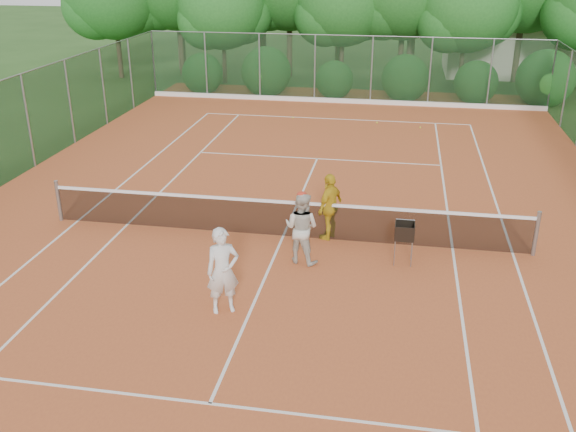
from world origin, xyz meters
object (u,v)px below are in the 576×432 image
(player_yellow, at_px, (330,206))
(ball_hopper, at_px, (405,232))
(player_white, at_px, (223,271))
(player_center_grp, at_px, (301,228))

(player_yellow, relative_size, ball_hopper, 1.73)
(player_yellow, height_order, ball_hopper, player_yellow)
(player_white, distance_m, ball_hopper, 4.39)
(player_white, relative_size, player_center_grp, 1.04)
(ball_hopper, bearing_deg, player_white, -146.49)
(player_white, height_order, player_yellow, player_white)
(player_center_grp, relative_size, ball_hopper, 1.76)
(player_center_grp, distance_m, ball_hopper, 2.31)
(player_yellow, distance_m, ball_hopper, 2.08)
(player_white, distance_m, player_center_grp, 2.66)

